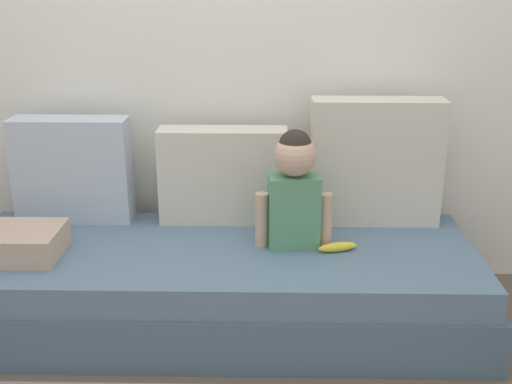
# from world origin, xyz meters

# --- Properties ---
(ground_plane) EXTENTS (12.00, 12.00, 0.00)m
(ground_plane) POSITION_xyz_m (0.00, 0.00, 0.00)
(ground_plane) COLOR brown
(back_wall) EXTENTS (5.44, 0.10, 2.29)m
(back_wall) POSITION_xyz_m (0.00, 0.54, 1.14)
(back_wall) COLOR silver
(back_wall) RESTS_ON ground
(couch) EXTENTS (2.24, 0.82, 0.36)m
(couch) POSITION_xyz_m (0.00, 0.00, 0.18)
(couch) COLOR #495F70
(couch) RESTS_ON ground
(throw_pillow_left) EXTENTS (0.53, 0.16, 0.49)m
(throw_pillow_left) POSITION_xyz_m (-0.70, 0.31, 0.60)
(throw_pillow_left) COLOR #B2BCC6
(throw_pillow_left) RESTS_ON couch
(throw_pillow_center) EXTENTS (0.58, 0.16, 0.44)m
(throw_pillow_center) POSITION_xyz_m (0.00, 0.31, 0.58)
(throw_pillow_center) COLOR beige
(throw_pillow_center) RESTS_ON couch
(throw_pillow_right) EXTENTS (0.59, 0.16, 0.58)m
(throw_pillow_right) POSITION_xyz_m (0.70, 0.31, 0.65)
(throw_pillow_right) COLOR beige
(throw_pillow_right) RESTS_ON couch
(toddler) EXTENTS (0.32, 0.18, 0.51)m
(toddler) POSITION_xyz_m (0.32, 0.02, 0.63)
(toddler) COLOR #568E66
(toddler) RESTS_ON couch
(banana) EXTENTS (0.18, 0.09, 0.04)m
(banana) POSITION_xyz_m (0.50, -0.03, 0.38)
(banana) COLOR yellow
(banana) RESTS_ON couch
(folded_blanket) EXTENTS (0.40, 0.28, 0.12)m
(folded_blanket) POSITION_xyz_m (-0.84, -0.10, 0.42)
(folded_blanket) COLOR tan
(folded_blanket) RESTS_ON couch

